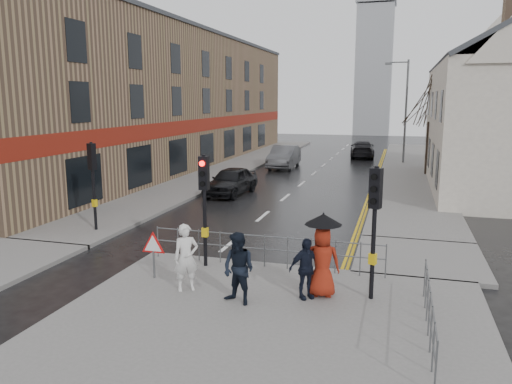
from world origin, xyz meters
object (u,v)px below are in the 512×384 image
Objects in this scene: car_mid at (284,157)px; pedestrian_b at (239,269)px; pedestrian_d at (306,268)px; car_parked at (231,181)px; pedestrian_with_umbrella at (323,253)px; pedestrian_a at (186,258)px.

pedestrian_b is at bearing -81.10° from car_mid.
pedestrian_d reaches higher than car_parked.
pedestrian_b is 0.83× the size of pedestrian_with_umbrella.
pedestrian_a is at bearing -84.47° from car_mid.
car_parked is at bearing 118.00° from pedestrian_with_umbrella.
car_parked is at bearing 130.06° from pedestrian_b.
pedestrian_d is (3.12, 0.35, -0.11)m from pedestrian_a.
pedestrian_a reaches higher than car_mid.
pedestrian_b is 1.15× the size of pedestrian_d.
pedestrian_a is at bearing -175.56° from pedestrian_b.
pedestrian_a is 25.34m from car_mid.
car_mid is (0.34, 11.36, 0.09)m from car_parked.
pedestrian_with_umbrella is at bearing -76.44° from car_mid.
pedestrian_d is 25.57m from car_mid.
pedestrian_d is 0.31× the size of car_mid.
pedestrian_with_umbrella is 0.43× the size of car_mid.
pedestrian_with_umbrella is (3.50, 0.61, 0.26)m from pedestrian_a.
pedestrian_d is 0.36× the size of car_parked.
pedestrian_with_umbrella is 25.42m from car_mid.
pedestrian_b reaches higher than pedestrian_d.
pedestrian_b reaches higher than pedestrian_a.
pedestrian_with_umbrella reaches higher than pedestrian_a.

